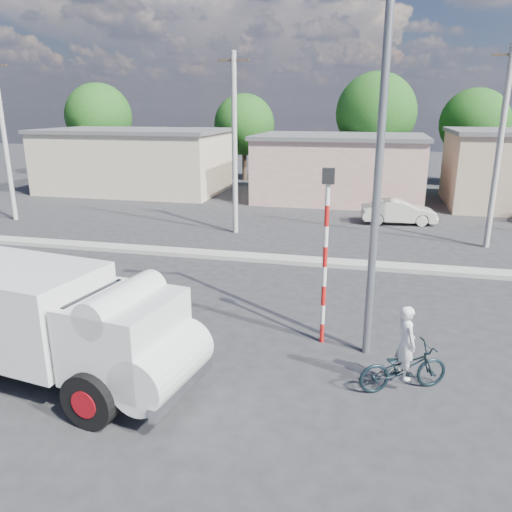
% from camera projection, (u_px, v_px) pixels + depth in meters
% --- Properties ---
extents(ground_plane, '(120.00, 120.00, 0.00)m').
position_uv_depth(ground_plane, '(181.00, 355.00, 11.92)').
color(ground_plane, '#28282A').
rests_on(ground_plane, ground).
extents(median, '(40.00, 0.80, 0.16)m').
position_uv_depth(median, '(257.00, 258.00, 19.35)').
color(median, '#99968E').
rests_on(median, ground).
extents(truck, '(6.26, 3.10, 2.48)m').
position_uv_depth(truck, '(60.00, 323.00, 10.38)').
color(truck, black).
rests_on(truck, ground).
extents(bicycle, '(2.04, 1.42, 1.02)m').
position_uv_depth(bicycle, '(403.00, 367.00, 10.35)').
color(bicycle, black).
rests_on(bicycle, ground).
extents(cyclist, '(0.58, 0.68, 1.58)m').
position_uv_depth(cyclist, '(405.00, 355.00, 10.27)').
color(cyclist, white).
rests_on(cyclist, ground).
extents(car_cream, '(3.81, 1.72, 1.21)m').
position_uv_depth(car_cream, '(399.00, 212.00, 25.15)').
color(car_cream, beige).
rests_on(car_cream, ground).
extents(traffic_pole, '(0.28, 0.18, 4.36)m').
position_uv_depth(traffic_pole, '(326.00, 243.00, 11.86)').
color(traffic_pole, red).
rests_on(traffic_pole, ground).
extents(streetlight, '(2.34, 0.22, 9.00)m').
position_uv_depth(streetlight, '(373.00, 143.00, 10.69)').
color(streetlight, slate).
rests_on(streetlight, ground).
extents(building_row, '(37.80, 7.30, 4.44)m').
position_uv_depth(building_row, '(325.00, 165.00, 31.56)').
color(building_row, beige).
rests_on(building_row, ground).
extents(tree_row, '(51.24, 7.43, 8.42)m').
position_uv_depth(tree_row, '(425.00, 117.00, 35.42)').
color(tree_row, '#38281E').
rests_on(tree_row, ground).
extents(utility_poles, '(35.40, 0.24, 8.00)m').
position_uv_depth(utility_poles, '(353.00, 147.00, 21.21)').
color(utility_poles, '#99968E').
rests_on(utility_poles, ground).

